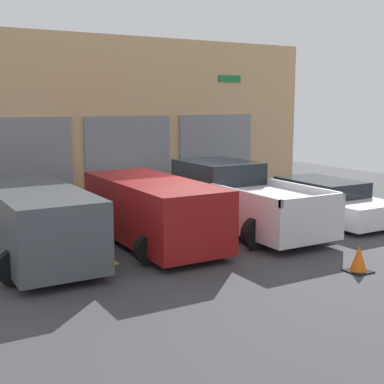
# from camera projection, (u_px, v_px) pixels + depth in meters

# --- Properties ---
(ground_plane) EXTENTS (28.00, 28.00, 0.00)m
(ground_plane) POSITION_uv_depth(u_px,v_px,m) (180.00, 228.00, 14.64)
(ground_plane) COLOR #3D3D3F
(shophouse_building) EXTENTS (13.08, 0.68, 5.42)m
(shophouse_building) POSITION_uv_depth(u_px,v_px,m) (130.00, 126.00, 17.00)
(shophouse_building) COLOR tan
(shophouse_building) RESTS_ON ground
(pickup_truck) EXTENTS (2.49, 5.16, 1.75)m
(pickup_truck) POSITION_uv_depth(u_px,v_px,m) (241.00, 199.00, 14.43)
(pickup_truck) COLOR silver
(pickup_truck) RESTS_ON ground
(sedan_white) EXTENTS (2.22, 4.42, 1.18)m
(sedan_white) POSITION_uv_depth(u_px,v_px,m) (323.00, 201.00, 15.64)
(sedan_white) COLOR white
(sedan_white) RESTS_ON ground
(sedan_side) EXTENTS (2.23, 4.63, 1.57)m
(sedan_side) POSITION_uv_depth(u_px,v_px,m) (153.00, 210.00, 12.83)
(sedan_side) COLOR maroon
(sedan_side) RESTS_ON ground
(van_right) EXTENTS (2.24, 4.46, 1.59)m
(van_right) POSITION_uv_depth(u_px,v_px,m) (36.00, 222.00, 11.46)
(van_right) COLOR #474C51
(van_right) RESTS_ON ground
(parking_stripe_left) EXTENTS (0.12, 2.20, 0.01)m
(parking_stripe_left) POSITION_uv_depth(u_px,v_px,m) (99.00, 252.00, 12.28)
(parking_stripe_left) COLOR gold
(parking_stripe_left) RESTS_ON ground
(parking_stripe_centre) EXTENTS (0.12, 2.20, 0.01)m
(parking_stripe_centre) POSITION_uv_depth(u_px,v_px,m) (202.00, 237.00, 13.65)
(parking_stripe_centre) COLOR gold
(parking_stripe_centre) RESTS_ON ground
(parking_stripe_right) EXTENTS (0.12, 2.20, 0.01)m
(parking_stripe_right) POSITION_uv_depth(u_px,v_px,m) (286.00, 225.00, 15.03)
(parking_stripe_right) COLOR gold
(parking_stripe_right) RESTS_ON ground
(parking_stripe_far_right) EXTENTS (0.12, 2.20, 0.01)m
(parking_stripe_far_right) POSITION_uv_depth(u_px,v_px,m) (356.00, 215.00, 16.40)
(parking_stripe_far_right) COLOR gold
(parking_stripe_far_right) RESTS_ON ground
(traffic_cone) EXTENTS (0.47, 0.47, 0.55)m
(traffic_cone) POSITION_uv_depth(u_px,v_px,m) (359.00, 260.00, 10.82)
(traffic_cone) COLOR black
(traffic_cone) RESTS_ON ground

